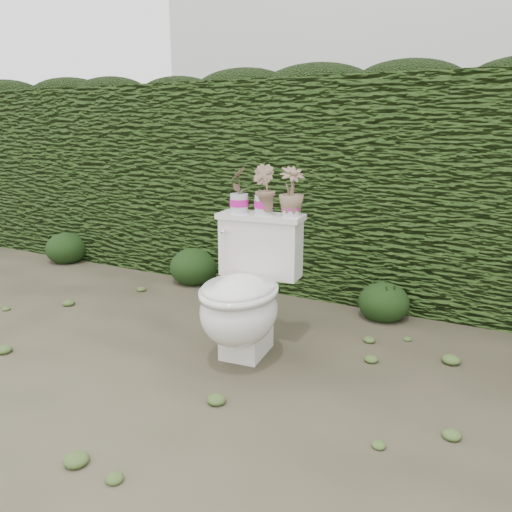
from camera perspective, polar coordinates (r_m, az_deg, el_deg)
The scene contains 10 objects.
ground at distance 2.96m, azimuth -5.08°, elevation -10.75°, with size 60.00×60.00×0.00m, color brown.
hedge at distance 4.14m, azimuth 6.86°, elevation 8.05°, with size 8.00×1.00×1.60m, color #35541C.
house_wall at distance 8.32m, azimuth 22.96°, elevation 18.61°, with size 8.00×3.50×4.00m, color silver.
toilet at distance 2.78m, azimuth -1.27°, elevation -4.55°, with size 0.52×0.72×0.78m.
potted_plant_left at distance 2.92m, azimuth -1.95°, elevation 7.60°, with size 0.14×0.10×0.27m, color #308027.
potted_plant_center at distance 2.86m, azimuth 0.88°, elevation 7.45°, with size 0.15×0.12×0.27m, color #308027.
potted_plant_right at distance 2.81m, azimuth 4.08°, elevation 7.20°, with size 0.15×0.15×0.26m, color #308027.
liriope_clump_0 at distance 5.12m, azimuth -20.85°, elevation 1.12°, with size 0.39×0.39×0.31m, color #1F3813.
liriope_clump_1 at distance 4.18m, azimuth -7.13°, elevation -0.86°, with size 0.40×0.40×0.32m, color #1F3813.
liriope_clump_2 at distance 3.49m, azimuth 14.42°, elevation -4.72°, with size 0.34×0.34×0.27m, color #1F3813.
Camera 1 is at (1.47, -2.24, 1.27)m, focal length 35.00 mm.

